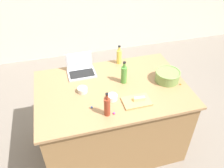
% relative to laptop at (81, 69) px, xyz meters
% --- Properties ---
extents(ground_plane, '(12.00, 12.00, 0.00)m').
position_rel_laptop_xyz_m(ground_plane, '(0.27, -0.36, -0.95)').
color(ground_plane, slate).
extents(island_counter, '(1.59, 1.05, 0.90)m').
position_rel_laptop_xyz_m(island_counter, '(0.27, -0.36, -0.50)').
color(island_counter, olive).
rests_on(island_counter, ground).
extents(laptop, '(0.31, 0.23, 0.22)m').
position_rel_laptop_xyz_m(laptop, '(0.00, 0.00, 0.00)').
color(laptop, '#B7B7BC').
rests_on(laptop, island_counter).
extents(mixing_bowl_large, '(0.27, 0.27, 0.12)m').
position_rel_laptop_xyz_m(mixing_bowl_large, '(0.88, -0.39, 0.02)').
color(mixing_bowl_large, '#72934C').
rests_on(mixing_bowl_large, island_counter).
extents(bottle_soy, '(0.06, 0.06, 0.25)m').
position_rel_laptop_xyz_m(bottle_soy, '(0.13, -0.72, 0.05)').
color(bottle_soy, maroon).
rests_on(bottle_soy, island_counter).
extents(bottle_oil, '(0.06, 0.06, 0.23)m').
position_rel_laptop_xyz_m(bottle_oil, '(0.48, 0.08, 0.05)').
color(bottle_oil, '#DBC64C').
rests_on(bottle_oil, island_counter).
extents(bottle_olive, '(0.07, 0.07, 0.26)m').
position_rel_laptop_xyz_m(bottle_olive, '(0.42, -0.30, 0.06)').
color(bottle_olive, '#4C8C38').
rests_on(bottle_olive, island_counter).
extents(cutting_board, '(0.27, 0.18, 0.02)m').
position_rel_laptop_xyz_m(cutting_board, '(0.44, -0.64, -0.04)').
color(cutting_board, tan).
rests_on(cutting_board, island_counter).
extents(butter_stick_left, '(0.11, 0.05, 0.04)m').
position_rel_laptop_xyz_m(butter_stick_left, '(0.47, -0.64, -0.01)').
color(butter_stick_left, '#F4E58C').
rests_on(butter_stick_left, cutting_board).
extents(ramekin_small, '(0.10, 0.10, 0.05)m').
position_rel_laptop_xyz_m(ramekin_small, '(-0.04, -0.34, -0.02)').
color(ramekin_small, beige).
rests_on(ramekin_small, island_counter).
extents(ramekin_medium, '(0.10, 0.10, 0.05)m').
position_rel_laptop_xyz_m(ramekin_medium, '(0.23, -0.53, -0.02)').
color(ramekin_medium, white).
rests_on(ramekin_medium, island_counter).
extents(candy_0, '(0.02, 0.02, 0.02)m').
position_rel_laptop_xyz_m(candy_0, '(0.01, -0.60, -0.04)').
color(candy_0, blue).
rests_on(candy_0, island_counter).
extents(candy_1, '(0.02, 0.02, 0.02)m').
position_rel_laptop_xyz_m(candy_1, '(0.19, -0.74, -0.04)').
color(candy_1, '#CC3399').
rests_on(candy_1, island_counter).
extents(candy_2, '(0.02, 0.02, 0.02)m').
position_rel_laptop_xyz_m(candy_2, '(0.99, -0.50, -0.04)').
color(candy_2, orange).
rests_on(candy_2, island_counter).
extents(candy_3, '(0.02, 0.02, 0.02)m').
position_rel_laptop_xyz_m(candy_3, '(-0.10, -0.05, -0.04)').
color(candy_3, red).
rests_on(candy_3, island_counter).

